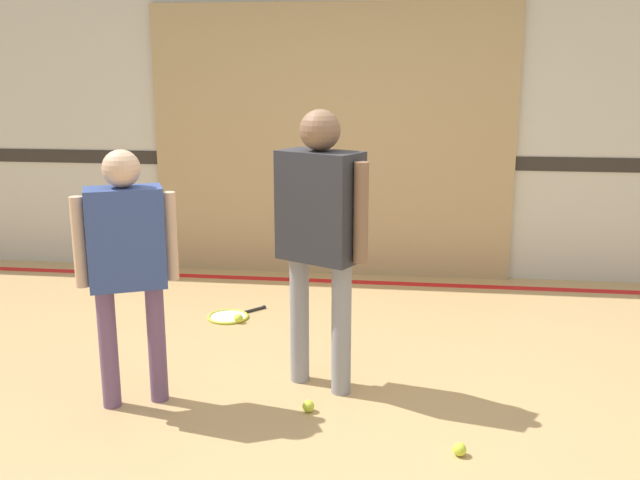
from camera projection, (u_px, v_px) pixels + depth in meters
ground_plane at (319, 397)px, 4.06m from camera, size 16.00×16.00×0.00m
wall_back at (357, 94)px, 6.15m from camera, size 16.00×0.07×3.20m
wall_panel at (331, 143)px, 6.22m from camera, size 3.16×0.05×2.36m
floor_stripe at (352, 282)px, 6.22m from camera, size 14.40×0.10×0.01m
person_instructor at (320, 221)px, 3.96m from camera, size 0.55×0.43×1.61m
person_student_left at (127, 251)px, 3.78m from camera, size 0.50×0.36×1.42m
racket_spare_on_floor at (230, 316)px, 5.34m from camera, size 0.46×0.48×0.03m
tennis_ball_near_instructor at (308, 406)px, 3.87m from camera, size 0.07×0.07×0.07m
tennis_ball_by_spare_racket at (239, 319)px, 5.22m from camera, size 0.07×0.07×0.07m
tennis_ball_stray_left at (460, 449)px, 3.43m from camera, size 0.07×0.07×0.07m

